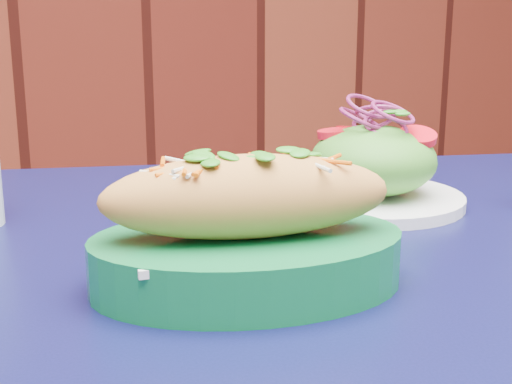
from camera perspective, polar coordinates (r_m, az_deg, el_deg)
name	(u,v)px	position (r m, az deg, el deg)	size (l,w,h in m)	color
cafe_table	(330,345)	(0.66, 5.96, -12.10)	(0.99, 0.99, 0.75)	black
banh_mi_basket	(248,232)	(0.53, -0.68, -3.21)	(0.27, 0.20, 0.11)	#0D6632
salad_plate	(373,168)	(0.78, 9.33, 1.95)	(0.20, 0.20, 0.11)	white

